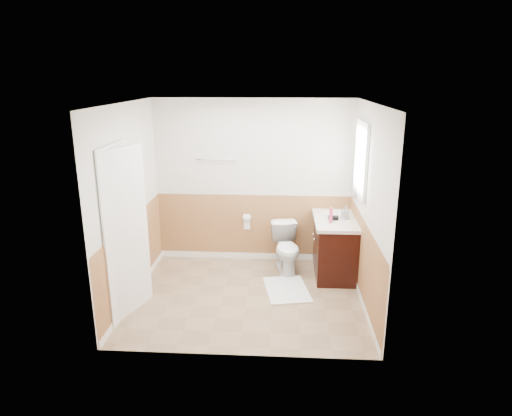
# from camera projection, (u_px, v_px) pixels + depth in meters

# --- Properties ---
(floor) EXTENTS (3.00, 3.00, 0.00)m
(floor) POSITION_uv_depth(u_px,v_px,m) (247.00, 296.00, 5.94)
(floor) COLOR #8C7051
(floor) RESTS_ON ground
(ceiling) EXTENTS (3.00, 3.00, 0.00)m
(ceiling) POSITION_uv_depth(u_px,v_px,m) (246.00, 103.00, 5.22)
(ceiling) COLOR white
(ceiling) RESTS_ON floor
(wall_back) EXTENTS (3.00, 0.00, 3.00)m
(wall_back) POSITION_uv_depth(u_px,v_px,m) (254.00, 182.00, 6.82)
(wall_back) COLOR silver
(wall_back) RESTS_ON floor
(wall_front) EXTENTS (3.00, 0.00, 3.00)m
(wall_front) POSITION_uv_depth(u_px,v_px,m) (236.00, 243.00, 4.34)
(wall_front) COLOR silver
(wall_front) RESTS_ON floor
(wall_left) EXTENTS (0.00, 3.00, 3.00)m
(wall_left) POSITION_uv_depth(u_px,v_px,m) (129.00, 204.00, 5.67)
(wall_left) COLOR silver
(wall_left) RESTS_ON floor
(wall_right) EXTENTS (0.00, 3.00, 3.00)m
(wall_right) POSITION_uv_depth(u_px,v_px,m) (369.00, 208.00, 5.49)
(wall_right) COLOR silver
(wall_right) RESTS_ON floor
(wainscot_back) EXTENTS (3.00, 0.00, 3.00)m
(wainscot_back) POSITION_uv_depth(u_px,v_px,m) (254.00, 229.00, 7.03)
(wainscot_back) COLOR #A07140
(wainscot_back) RESTS_ON floor
(wainscot_front) EXTENTS (3.00, 0.00, 3.00)m
(wainscot_front) POSITION_uv_depth(u_px,v_px,m) (237.00, 312.00, 4.56)
(wainscot_front) COLOR #A07140
(wainscot_front) RESTS_ON floor
(wainscot_left) EXTENTS (0.00, 2.60, 2.60)m
(wainscot_left) POSITION_uv_depth(u_px,v_px,m) (134.00, 259.00, 5.88)
(wainscot_left) COLOR #A07140
(wainscot_left) RESTS_ON floor
(wainscot_right) EXTENTS (0.00, 2.60, 2.60)m
(wainscot_right) POSITION_uv_depth(u_px,v_px,m) (363.00, 264.00, 5.71)
(wainscot_right) COLOR #A07140
(wainscot_right) RESTS_ON floor
(toilet) EXTENTS (0.51, 0.75, 0.70)m
(toilet) POSITION_uv_depth(u_px,v_px,m) (287.00, 248.00, 6.63)
(toilet) COLOR white
(toilet) RESTS_ON floor
(bath_mat) EXTENTS (0.69, 0.89, 0.02)m
(bath_mat) POSITION_uv_depth(u_px,v_px,m) (287.00, 290.00, 6.10)
(bath_mat) COLOR white
(bath_mat) RESTS_ON floor
(vanity_cabinet) EXTENTS (0.55, 1.10, 0.80)m
(vanity_cabinet) POSITION_uv_depth(u_px,v_px,m) (334.00, 247.00, 6.56)
(vanity_cabinet) COLOR black
(vanity_cabinet) RESTS_ON floor
(vanity_knob_left) EXTENTS (0.03, 0.03, 0.03)m
(vanity_knob_left) POSITION_uv_depth(u_px,v_px,m) (314.00, 239.00, 6.44)
(vanity_knob_left) COLOR silver
(vanity_knob_left) RESTS_ON vanity_cabinet
(vanity_knob_right) EXTENTS (0.03, 0.03, 0.03)m
(vanity_knob_right) POSITION_uv_depth(u_px,v_px,m) (314.00, 234.00, 6.63)
(vanity_knob_right) COLOR silver
(vanity_knob_right) RESTS_ON vanity_cabinet
(countertop) EXTENTS (0.60, 1.15, 0.05)m
(countertop) POSITION_uv_depth(u_px,v_px,m) (335.00, 219.00, 6.44)
(countertop) COLOR white
(countertop) RESTS_ON vanity_cabinet
(sink_basin) EXTENTS (0.36, 0.36, 0.02)m
(sink_basin) POSITION_uv_depth(u_px,v_px,m) (335.00, 214.00, 6.58)
(sink_basin) COLOR white
(sink_basin) RESTS_ON countertop
(faucet) EXTENTS (0.02, 0.02, 0.14)m
(faucet) POSITION_uv_depth(u_px,v_px,m) (347.00, 210.00, 6.55)
(faucet) COLOR silver
(faucet) RESTS_ON countertop
(lotion_bottle) EXTENTS (0.05, 0.05, 0.22)m
(lotion_bottle) POSITION_uv_depth(u_px,v_px,m) (331.00, 215.00, 6.17)
(lotion_bottle) COLOR #CD3562
(lotion_bottle) RESTS_ON countertop
(soap_dispenser) EXTENTS (0.11, 0.11, 0.18)m
(soap_dispenser) POSITION_uv_depth(u_px,v_px,m) (345.00, 213.00, 6.35)
(soap_dispenser) COLOR #9398A5
(soap_dispenser) RESTS_ON countertop
(hair_dryer_body) EXTENTS (0.14, 0.07, 0.07)m
(hair_dryer_body) POSITION_uv_depth(u_px,v_px,m) (333.00, 218.00, 6.31)
(hair_dryer_body) COLOR black
(hair_dryer_body) RESTS_ON countertop
(hair_dryer_handle) EXTENTS (0.03, 0.03, 0.07)m
(hair_dryer_handle) POSITION_uv_depth(u_px,v_px,m) (331.00, 220.00, 6.31)
(hair_dryer_handle) COLOR black
(hair_dryer_handle) RESTS_ON countertop
(mirror_panel) EXTENTS (0.02, 0.35, 0.90)m
(mirror_panel) POSITION_uv_depth(u_px,v_px,m) (355.00, 166.00, 6.46)
(mirror_panel) COLOR silver
(mirror_panel) RESTS_ON wall_right
(window_frame) EXTENTS (0.04, 0.80, 1.00)m
(window_frame) POSITION_uv_depth(u_px,v_px,m) (361.00, 159.00, 5.91)
(window_frame) COLOR white
(window_frame) RESTS_ON wall_right
(window_glass) EXTENTS (0.01, 0.70, 0.90)m
(window_glass) POSITION_uv_depth(u_px,v_px,m) (362.00, 159.00, 5.91)
(window_glass) COLOR white
(window_glass) RESTS_ON wall_right
(door) EXTENTS (0.29, 0.78, 2.04)m
(door) POSITION_uv_depth(u_px,v_px,m) (126.00, 233.00, 5.29)
(door) COLOR white
(door) RESTS_ON wall_left
(door_frame) EXTENTS (0.02, 0.92, 2.10)m
(door_frame) POSITION_uv_depth(u_px,v_px,m) (120.00, 232.00, 5.30)
(door_frame) COLOR white
(door_frame) RESTS_ON wall_left
(door_knob) EXTENTS (0.06, 0.06, 0.06)m
(door_knob) POSITION_uv_depth(u_px,v_px,m) (140.00, 230.00, 5.63)
(door_knob) COLOR silver
(door_knob) RESTS_ON door
(towel_bar) EXTENTS (0.62, 0.02, 0.02)m
(towel_bar) POSITION_uv_depth(u_px,v_px,m) (217.00, 160.00, 6.71)
(towel_bar) COLOR silver
(towel_bar) RESTS_ON wall_back
(tp_holder_bar) EXTENTS (0.14, 0.02, 0.02)m
(tp_holder_bar) POSITION_uv_depth(u_px,v_px,m) (247.00, 218.00, 6.92)
(tp_holder_bar) COLOR silver
(tp_holder_bar) RESTS_ON wall_back
(tp_roll) EXTENTS (0.10, 0.11, 0.11)m
(tp_roll) POSITION_uv_depth(u_px,v_px,m) (247.00, 218.00, 6.92)
(tp_roll) COLOR white
(tp_roll) RESTS_ON tp_holder_bar
(tp_sheet) EXTENTS (0.10, 0.01, 0.16)m
(tp_sheet) POSITION_uv_depth(u_px,v_px,m) (247.00, 224.00, 6.95)
(tp_sheet) COLOR white
(tp_sheet) RESTS_ON tp_roll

